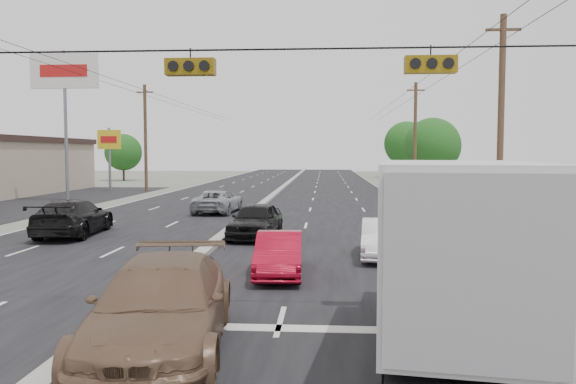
% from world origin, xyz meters
% --- Properties ---
extents(ground, '(200.00, 200.00, 0.00)m').
position_xyz_m(ground, '(0.00, 0.00, 0.00)').
color(ground, '#606356').
rests_on(ground, ground).
extents(road_surface, '(20.00, 160.00, 0.02)m').
position_xyz_m(road_surface, '(0.00, 30.00, 0.00)').
color(road_surface, black).
rests_on(road_surface, ground).
extents(center_median, '(0.50, 160.00, 0.20)m').
position_xyz_m(center_median, '(0.00, 30.00, 0.10)').
color(center_median, gray).
rests_on(center_median, ground).
extents(parking_lot, '(10.00, 42.00, 0.02)m').
position_xyz_m(parking_lot, '(-17.00, 25.00, 0.00)').
color(parking_lot, black).
rests_on(parking_lot, ground).
extents(utility_pole_left_c, '(1.60, 0.30, 10.00)m').
position_xyz_m(utility_pole_left_c, '(-12.50, 40.00, 5.11)').
color(utility_pole_left_c, '#422D1E').
rests_on(utility_pole_left_c, ground).
extents(utility_pole_right_b, '(1.60, 0.30, 10.00)m').
position_xyz_m(utility_pole_right_b, '(12.50, 15.00, 5.11)').
color(utility_pole_right_b, '#422D1E').
rests_on(utility_pole_right_b, ground).
extents(utility_pole_right_c, '(1.60, 0.30, 10.00)m').
position_xyz_m(utility_pole_right_c, '(12.50, 40.00, 5.11)').
color(utility_pole_right_c, '#422D1E').
rests_on(utility_pole_right_c, ground).
extents(traffic_signals, '(25.00, 0.30, 0.54)m').
position_xyz_m(traffic_signals, '(1.40, 0.00, 5.49)').
color(traffic_signals, black).
rests_on(traffic_signals, ground).
extents(pole_sign_billboard, '(5.00, 0.25, 11.00)m').
position_xyz_m(pole_sign_billboard, '(-14.50, 28.00, 8.87)').
color(pole_sign_billboard, slate).
rests_on(pole_sign_billboard, ground).
extents(pole_sign_far, '(2.20, 0.25, 6.00)m').
position_xyz_m(pole_sign_far, '(-16.00, 40.00, 4.41)').
color(pole_sign_far, slate).
rests_on(pole_sign_far, ground).
extents(tree_left_far, '(4.80, 4.80, 6.12)m').
position_xyz_m(tree_left_far, '(-22.00, 60.00, 3.72)').
color(tree_left_far, '#382619').
rests_on(tree_left_far, ground).
extents(tree_right_mid, '(5.60, 5.60, 7.14)m').
position_xyz_m(tree_right_mid, '(15.00, 45.00, 4.34)').
color(tree_right_mid, '#382619').
rests_on(tree_right_mid, ground).
extents(tree_right_far, '(6.40, 6.40, 8.16)m').
position_xyz_m(tree_right_far, '(16.00, 70.00, 4.96)').
color(tree_right_far, '#382619').
rests_on(tree_right_far, ground).
extents(box_truck, '(3.31, 7.13, 3.49)m').
position_xyz_m(box_truck, '(6.68, -1.64, 1.79)').
color(box_truck, black).
rests_on(box_truck, ground).
extents(tan_sedan, '(2.99, 5.97, 1.67)m').
position_xyz_m(tan_sedan, '(1.40, -2.03, 0.83)').
color(tan_sedan, brown).
rests_on(tan_sedan, ground).
extents(red_sedan, '(1.50, 3.89, 1.26)m').
position_xyz_m(red_sedan, '(3.00, 4.55, 0.63)').
color(red_sedan, '#A80A21').
rests_on(red_sedan, ground).
extents(black_suv, '(3.06, 5.58, 1.48)m').
position_xyz_m(black_suv, '(7.44, -2.35, 0.74)').
color(black_suv, black).
rests_on(black_suv, ground).
extents(queue_car_a, '(2.27, 4.61, 1.51)m').
position_xyz_m(queue_car_a, '(1.40, 11.80, 0.76)').
color(queue_car_a, black).
rests_on(queue_car_a, ground).
extents(queue_car_b, '(1.72, 4.08, 1.31)m').
position_xyz_m(queue_car_b, '(6.33, 7.63, 0.65)').
color(queue_car_b, white).
rests_on(queue_car_b, ground).
extents(oncoming_near, '(2.68, 5.66, 1.60)m').
position_xyz_m(oncoming_near, '(-6.70, 11.98, 0.80)').
color(oncoming_near, black).
rests_on(oncoming_near, ground).
extents(oncoming_far, '(2.59, 5.05, 1.36)m').
position_xyz_m(oncoming_far, '(-2.12, 21.63, 0.68)').
color(oncoming_far, gray).
rests_on(oncoming_far, ground).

